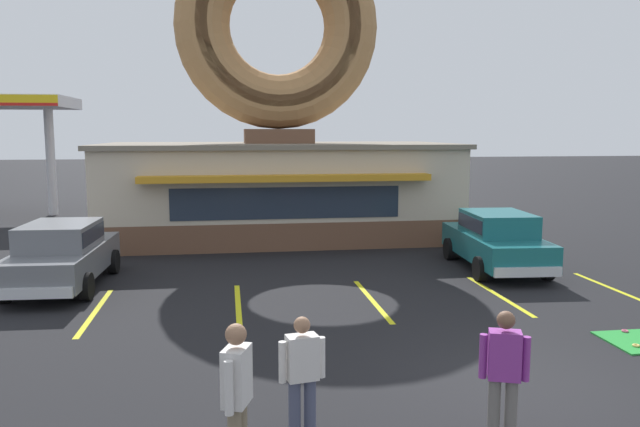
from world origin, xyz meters
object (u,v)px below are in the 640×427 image
(pedestrian_leather_jacket_man, at_px, (504,370))
(pedestrian_hooded_kid, at_px, (302,372))
(car_grey, at_px, (62,252))
(trash_bin, at_px, (469,232))
(car_teal, at_px, (496,238))
(pedestrian_blue_sweater_man, at_px, (237,393))

(pedestrian_leather_jacket_man, bearing_deg, pedestrian_hooded_kid, 168.95)
(car_grey, height_order, trash_bin, car_grey)
(car_teal, xyz_separation_m, pedestrian_hooded_kid, (-6.41, -8.68, -0.02))
(car_teal, distance_m, car_grey, 11.27)
(car_teal, relative_size, pedestrian_leather_jacket_man, 2.82)
(car_grey, xyz_separation_m, pedestrian_hooded_kid, (4.86, -8.35, -0.02))
(pedestrian_blue_sweater_man, bearing_deg, pedestrian_leather_jacket_man, 6.08)
(car_grey, relative_size, trash_bin, 4.75)
(car_grey, bearing_deg, car_teal, 1.69)
(pedestrian_leather_jacket_man, distance_m, trash_bin, 13.29)
(pedestrian_blue_sweater_man, xyz_separation_m, pedestrian_leather_jacket_man, (3.21, 0.34, -0.07))
(car_grey, bearing_deg, pedestrian_leather_jacket_man, -50.51)
(car_teal, xyz_separation_m, pedestrian_leather_jacket_man, (-4.00, -9.15, 0.04))
(car_teal, relative_size, trash_bin, 4.78)
(car_teal, relative_size, pedestrian_hooded_kid, 3.00)
(car_teal, bearing_deg, pedestrian_blue_sweater_man, -127.23)
(car_grey, xyz_separation_m, pedestrian_blue_sweater_man, (4.06, -9.16, 0.11))
(car_teal, height_order, trash_bin, car_teal)
(car_teal, distance_m, pedestrian_leather_jacket_man, 9.99)
(pedestrian_leather_jacket_man, bearing_deg, trash_bin, 69.83)
(pedestrian_blue_sweater_man, distance_m, pedestrian_hooded_kid, 1.15)
(car_teal, bearing_deg, car_grey, -178.31)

